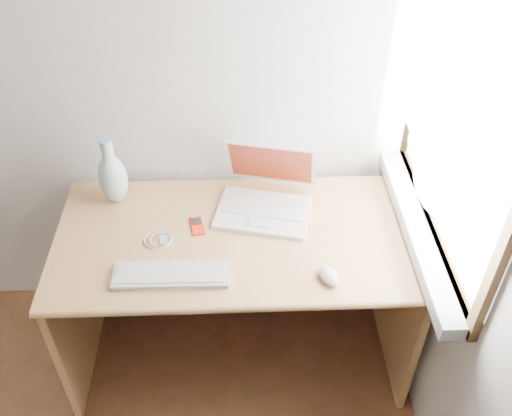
{
  "coord_description": "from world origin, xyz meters",
  "views": [
    {
      "loc": [
        1.04,
        -0.22,
        2.23
      ],
      "look_at": [
        1.09,
        1.35,
        0.87
      ],
      "focal_mm": 40.0,
      "sensor_mm": 36.0,
      "label": 1
    }
  ],
  "objects_px": {
    "desk": "(237,258)",
    "external_keyboard": "(171,275)",
    "laptop": "(262,196)",
    "vase": "(112,177)"
  },
  "relations": [
    {
      "from": "laptop",
      "to": "external_keyboard",
      "type": "bearing_deg",
      "value": -119.25
    },
    {
      "from": "desk",
      "to": "external_keyboard",
      "type": "xyz_separation_m",
      "value": [
        -0.23,
        -0.29,
        0.22
      ]
    },
    {
      "from": "desk",
      "to": "laptop",
      "type": "distance_m",
      "value": 0.3
    },
    {
      "from": "desk",
      "to": "vase",
      "type": "relative_size",
      "value": 4.71
    },
    {
      "from": "laptop",
      "to": "external_keyboard",
      "type": "xyz_separation_m",
      "value": [
        -0.34,
        -0.37,
        -0.05
      ]
    },
    {
      "from": "laptop",
      "to": "vase",
      "type": "xyz_separation_m",
      "value": [
        -0.59,
        0.06,
        0.06
      ]
    },
    {
      "from": "vase",
      "to": "external_keyboard",
      "type": "bearing_deg",
      "value": -59.74
    },
    {
      "from": "external_keyboard",
      "to": "laptop",
      "type": "bearing_deg",
      "value": 48.2
    },
    {
      "from": "laptop",
      "to": "external_keyboard",
      "type": "height_order",
      "value": "laptop"
    },
    {
      "from": "desk",
      "to": "external_keyboard",
      "type": "bearing_deg",
      "value": -129.05
    }
  ]
}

